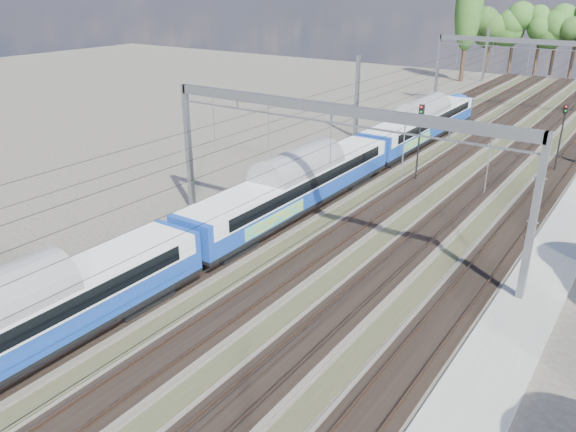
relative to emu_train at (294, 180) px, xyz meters
The scene contains 7 objects.
track_bed 13.18m from the emu_train, 69.62° to the left, with size 21.00×130.00×0.34m.
platform 21.10m from the emu_train, 38.01° to the right, with size 3.00×70.00×0.30m, color gray.
catenary 20.70m from the emu_train, 76.28° to the left, with size 25.65×130.00×9.00m.
poplar 66.50m from the emu_train, 98.73° to the left, with size 4.40×4.40×19.04m.
emu_train is the anchor object (origin of this frame).
signal_near 12.85m from the emu_train, 71.55° to the left, with size 0.46×0.43×6.40m.
signal_far 25.08m from the emu_train, 58.58° to the left, with size 0.41×0.38×5.90m.
Camera 1 is at (15.91, 2.51, 15.27)m, focal length 35.00 mm.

